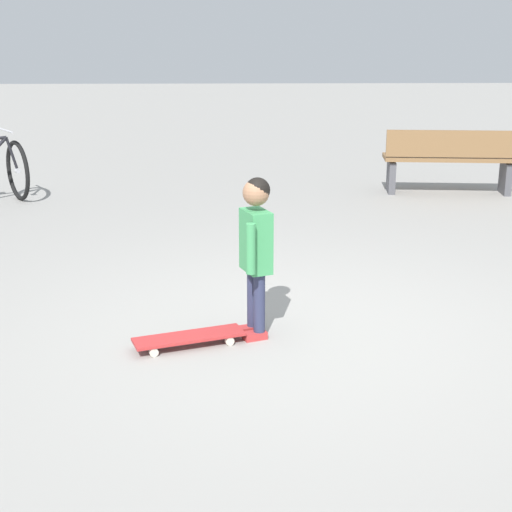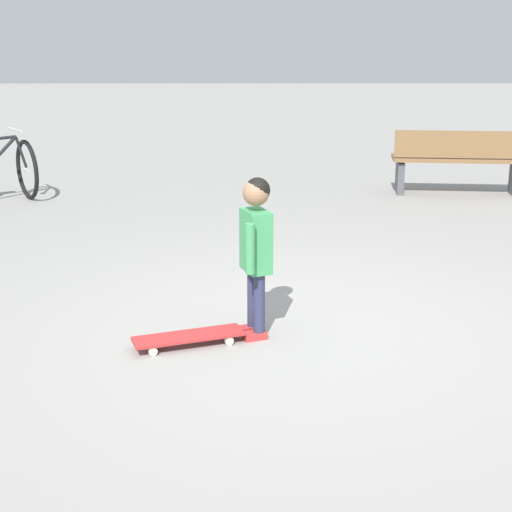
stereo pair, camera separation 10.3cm
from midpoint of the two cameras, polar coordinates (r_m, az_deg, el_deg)
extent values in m
plane|color=gray|center=(5.12, 3.25, -5.68)|extent=(50.00, 50.00, 0.00)
cylinder|color=#2D3351|center=(4.92, -0.35, -3.63)|extent=(0.08, 0.08, 0.42)
cube|color=#B73333|center=(4.99, -0.67, -6.00)|extent=(0.17, 0.13, 0.05)
cylinder|color=#2D3351|center=(5.01, -0.83, -3.23)|extent=(0.08, 0.08, 0.42)
cube|color=#B73333|center=(5.08, -1.14, -5.56)|extent=(0.17, 0.13, 0.05)
cube|color=#3F9959|center=(4.84, -0.61, 1.13)|extent=(0.22, 0.27, 0.40)
cylinder|color=#3F9959|center=(4.67, -1.03, 0.54)|extent=(0.06, 0.06, 0.32)
cylinder|color=#3F9959|center=(5.00, -0.64, 1.64)|extent=(0.06, 0.06, 0.32)
sphere|color=#9E7051|center=(4.77, -0.62, 4.78)|extent=(0.17, 0.17, 0.17)
sphere|color=black|center=(4.77, -0.51, 4.97)|extent=(0.16, 0.16, 0.16)
cube|color=#B22D2D|center=(4.89, -5.67, -6.06)|extent=(0.73, 0.41, 0.02)
cube|color=#B7B7BC|center=(4.84, -8.53, -6.58)|extent=(0.06, 0.11, 0.02)
cube|color=#B7B7BC|center=(4.96, -2.88, -5.84)|extent=(0.06, 0.11, 0.02)
cylinder|color=beige|center=(4.78, -8.31, -7.17)|extent=(0.06, 0.05, 0.06)
cylinder|color=beige|center=(4.92, -8.71, -6.50)|extent=(0.06, 0.05, 0.06)
cylinder|color=beige|center=(4.90, -2.60, -6.40)|extent=(0.06, 0.05, 0.06)
cylinder|color=beige|center=(5.03, -3.14, -5.78)|extent=(0.06, 0.05, 0.06)
torus|color=black|center=(9.44, -17.78, 6.13)|extent=(0.44, 0.62, 0.71)
cylinder|color=#B7B7BC|center=(9.44, -17.78, 6.13)|extent=(0.08, 0.08, 0.06)
cylinder|color=black|center=(9.40, -18.18, 7.29)|extent=(0.13, 0.10, 0.41)
cylinder|color=#B7B7BC|center=(9.35, -18.62, 8.94)|extent=(0.28, 0.39, 0.02)
cube|color=brown|center=(9.68, 14.04, 7.18)|extent=(1.63, 0.59, 0.05)
cube|color=brown|center=(9.46, 14.33, 8.18)|extent=(1.60, 0.19, 0.32)
cube|color=#4C4C51|center=(9.87, 17.96, 5.59)|extent=(0.11, 0.36, 0.39)
cube|color=#4C4C51|center=(9.62, 9.82, 5.90)|extent=(0.11, 0.36, 0.39)
camera|label=1|loc=(0.05, -90.61, -0.18)|focal=53.20mm
camera|label=2|loc=(0.05, 89.39, 0.18)|focal=53.20mm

